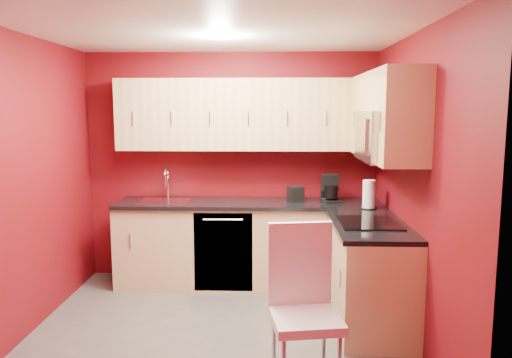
# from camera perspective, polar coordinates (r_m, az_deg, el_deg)

# --- Properties ---
(floor) EXTENTS (3.20, 3.20, 0.00)m
(floor) POSITION_cam_1_polar(r_m,az_deg,el_deg) (4.46, -4.21, -17.03)
(floor) COLOR #55524F
(floor) RESTS_ON ground
(ceiling) EXTENTS (3.20, 3.20, 0.00)m
(ceiling) POSITION_cam_1_polar(r_m,az_deg,el_deg) (4.09, -4.58, 16.65)
(ceiling) COLOR white
(ceiling) RESTS_ON wall_back
(wall_back) EXTENTS (3.20, 0.00, 3.20)m
(wall_back) POSITION_cam_1_polar(r_m,az_deg,el_deg) (5.57, -2.75, 1.44)
(wall_back) COLOR #620917
(wall_back) RESTS_ON floor
(wall_front) EXTENTS (3.20, 0.00, 3.20)m
(wall_front) POSITION_cam_1_polar(r_m,az_deg,el_deg) (2.63, -7.85, -5.98)
(wall_front) COLOR #620917
(wall_front) RESTS_ON floor
(wall_left) EXTENTS (0.00, 3.00, 3.00)m
(wall_left) POSITION_cam_1_polar(r_m,az_deg,el_deg) (4.55, -24.87, -0.76)
(wall_left) COLOR #620917
(wall_left) RESTS_ON floor
(wall_right) EXTENTS (0.00, 3.00, 3.00)m
(wall_right) POSITION_cam_1_polar(r_m,az_deg,el_deg) (4.23, 17.71, -0.99)
(wall_right) COLOR #620917
(wall_right) RESTS_ON floor
(base_cabinets_back) EXTENTS (2.80, 0.60, 0.87)m
(base_cabinets_back) POSITION_cam_1_polar(r_m,az_deg,el_deg) (5.42, -0.82, -7.52)
(base_cabinets_back) COLOR tan
(base_cabinets_back) RESTS_ON floor
(base_cabinets_right) EXTENTS (0.60, 1.30, 0.87)m
(base_cabinets_right) POSITION_cam_1_polar(r_m,az_deg,el_deg) (4.59, 12.74, -10.61)
(base_cabinets_right) COLOR tan
(base_cabinets_right) RESTS_ON floor
(countertop_back) EXTENTS (2.80, 0.63, 0.04)m
(countertop_back) POSITION_cam_1_polar(r_m,az_deg,el_deg) (5.30, -0.83, -2.82)
(countertop_back) COLOR black
(countertop_back) RESTS_ON base_cabinets_back
(countertop_right) EXTENTS (0.63, 1.27, 0.04)m
(countertop_right) POSITION_cam_1_polar(r_m,az_deg,el_deg) (4.45, 12.77, -5.11)
(countertop_right) COLOR black
(countertop_right) RESTS_ON base_cabinets_right
(upper_cabinets_back) EXTENTS (2.80, 0.35, 0.75)m
(upper_cabinets_back) POSITION_cam_1_polar(r_m,az_deg,el_deg) (5.35, -0.79, 7.36)
(upper_cabinets_back) COLOR #D6B879
(upper_cabinets_back) RESTS_ON wall_back
(upper_cabinets_right) EXTENTS (0.35, 1.55, 0.75)m
(upper_cabinets_right) POSITION_cam_1_polar(r_m,az_deg,el_deg) (4.57, 14.40, 7.80)
(upper_cabinets_right) COLOR #D6B879
(upper_cabinets_right) RESTS_ON wall_right
(microwave) EXTENTS (0.42, 0.76, 0.42)m
(microwave) POSITION_cam_1_polar(r_m,az_deg,el_deg) (4.33, 14.59, 4.78)
(microwave) COLOR silver
(microwave) RESTS_ON upper_cabinets_right
(cooktop) EXTENTS (0.50, 0.55, 0.01)m
(cooktop) POSITION_cam_1_polar(r_m,az_deg,el_deg) (4.41, 12.80, -4.90)
(cooktop) COLOR black
(cooktop) RESTS_ON countertop_right
(sink) EXTENTS (0.52, 0.42, 0.35)m
(sink) POSITION_cam_1_polar(r_m,az_deg,el_deg) (5.42, -10.38, -2.12)
(sink) COLOR silver
(sink) RESTS_ON countertop_back
(dishwasher_front) EXTENTS (0.60, 0.02, 0.82)m
(dishwasher_front) POSITION_cam_1_polar(r_m,az_deg,el_deg) (5.16, -3.77, -8.34)
(dishwasher_front) COLOR black
(dishwasher_front) RESTS_ON base_cabinets_back
(downlight) EXTENTS (0.20, 0.20, 0.01)m
(downlight) POSITION_cam_1_polar(r_m,az_deg,el_deg) (4.38, -4.13, 15.87)
(downlight) COLOR white
(downlight) RESTS_ON ceiling
(coffee_maker) EXTENTS (0.22, 0.26, 0.29)m
(coffee_maker) POSITION_cam_1_polar(r_m,az_deg,el_deg) (5.30, 8.62, -1.11)
(coffee_maker) COLOR black
(coffee_maker) RESTS_ON countertop_back
(napkin_holder) EXTENTS (0.19, 0.19, 0.16)m
(napkin_holder) POSITION_cam_1_polar(r_m,az_deg,el_deg) (5.32, 4.53, -1.71)
(napkin_holder) COLOR black
(napkin_holder) RESTS_ON countertop_back
(paper_towel) EXTENTS (0.17, 0.17, 0.28)m
(paper_towel) POSITION_cam_1_polar(r_m,az_deg,el_deg) (5.03, 12.77, -1.73)
(paper_towel) COLOR white
(paper_towel) RESTS_ON countertop_right
(dining_chair) EXTENTS (0.51, 0.53, 1.11)m
(dining_chair) POSITION_cam_1_polar(r_m,az_deg,el_deg) (3.45, 5.68, -14.68)
(dining_chair) COLOR white
(dining_chair) RESTS_ON floor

